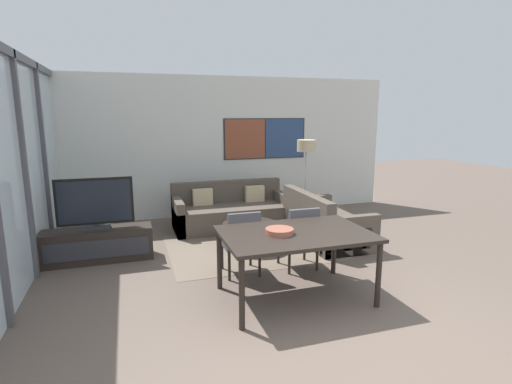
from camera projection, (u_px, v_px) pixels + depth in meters
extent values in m
plane|color=brown|center=(349.00, 340.00, 3.71)|extent=(24.00, 24.00, 0.00)
cube|color=silver|center=(223.00, 147.00, 8.13)|extent=(7.21, 0.06, 2.80)
cube|color=#2D2D33|center=(265.00, 139.00, 8.33)|extent=(1.78, 0.01, 0.84)
cube|color=brown|center=(245.00, 139.00, 8.20)|extent=(0.85, 0.02, 0.80)
cube|color=navy|center=(284.00, 138.00, 8.46)|extent=(0.85, 0.02, 0.80)
cube|color=silver|center=(22.00, 169.00, 4.85)|extent=(0.02, 5.02, 2.80)
cube|color=#515156|center=(11.00, 53.00, 4.60)|extent=(0.07, 5.02, 0.10)
cube|color=#515156|center=(25.00, 169.00, 4.86)|extent=(0.07, 0.08, 2.80)
cube|color=#515156|center=(44.00, 158.00, 6.03)|extent=(0.07, 0.08, 2.80)
cube|color=#706051|center=(250.00, 247.00, 6.27)|extent=(2.53, 2.00, 0.01)
cube|color=black|center=(98.00, 245.00, 5.66)|extent=(1.48, 0.40, 0.47)
cube|color=#2D2D33|center=(97.00, 249.00, 5.47)|extent=(1.36, 0.01, 0.26)
cube|color=#2D2D33|center=(97.00, 227.00, 5.61)|extent=(0.36, 0.20, 0.05)
cube|color=#2D2D33|center=(97.00, 223.00, 5.60)|extent=(0.06, 0.03, 0.08)
cube|color=black|center=(95.00, 201.00, 5.54)|extent=(1.02, 0.04, 0.66)
cube|color=black|center=(95.00, 202.00, 5.52)|extent=(0.95, 0.01, 0.59)
cube|color=#51473D|center=(232.00, 217.00, 7.31)|extent=(2.09, 0.90, 0.42)
cube|color=#51473D|center=(227.00, 202.00, 7.62)|extent=(2.09, 0.16, 0.82)
cube|color=#51473D|center=(178.00, 216.00, 7.00)|extent=(0.14, 0.90, 0.60)
cube|color=#51473D|center=(282.00, 208.00, 7.58)|extent=(0.14, 0.90, 0.60)
cube|color=#C6B289|center=(203.00, 197.00, 7.27)|extent=(0.36, 0.12, 0.30)
cube|color=#C6B289|center=(255.00, 194.00, 7.57)|extent=(0.36, 0.12, 0.30)
cube|color=#51473D|center=(327.00, 228.00, 6.58)|extent=(0.90, 1.64, 0.42)
cube|color=#51473D|center=(306.00, 218.00, 6.43)|extent=(0.16, 1.64, 0.82)
cube|color=#51473D|center=(351.00, 236.00, 5.86)|extent=(0.90, 0.14, 0.60)
cube|color=#51473D|center=(307.00, 212.00, 7.27)|extent=(0.90, 0.14, 0.60)
cube|color=#C6B289|center=(328.00, 213.00, 6.10)|extent=(0.12, 0.36, 0.30)
cylinder|color=black|center=(250.00, 246.00, 6.27)|extent=(0.39, 0.39, 0.03)
cylinder|color=black|center=(250.00, 237.00, 6.24)|extent=(0.16, 0.16, 0.35)
cylinder|color=black|center=(250.00, 225.00, 6.20)|extent=(0.87, 0.87, 0.04)
cube|color=black|center=(296.00, 234.00, 4.43)|extent=(1.65, 1.10, 0.04)
cylinder|color=black|center=(242.00, 294.00, 3.82)|extent=(0.06, 0.06, 0.73)
cylinder|color=black|center=(379.00, 275.00, 4.28)|extent=(0.06, 0.06, 0.73)
cylinder|color=black|center=(219.00, 259.00, 4.73)|extent=(0.06, 0.06, 0.73)
cylinder|color=black|center=(334.00, 247.00, 5.19)|extent=(0.06, 0.06, 0.73)
cube|color=#4C4C51|center=(240.00, 243.00, 5.20)|extent=(0.46, 0.46, 0.06)
cube|color=#4C4C51|center=(245.00, 229.00, 4.96)|extent=(0.42, 0.05, 0.42)
cylinder|color=black|center=(229.00, 266.00, 4.99)|extent=(0.04, 0.04, 0.38)
cylinder|color=black|center=(260.00, 263.00, 5.11)|extent=(0.04, 0.04, 0.38)
cylinder|color=black|center=(222.00, 256.00, 5.37)|extent=(0.04, 0.04, 0.38)
cylinder|color=black|center=(250.00, 252.00, 5.49)|extent=(0.04, 0.04, 0.38)
cube|color=#4C4C51|center=(298.00, 238.00, 5.40)|extent=(0.46, 0.46, 0.06)
cube|color=#4C4C51|center=(304.00, 225.00, 5.16)|extent=(0.42, 0.05, 0.42)
cylinder|color=black|center=(289.00, 260.00, 5.20)|extent=(0.04, 0.04, 0.38)
cylinder|color=black|center=(317.00, 257.00, 5.32)|extent=(0.04, 0.04, 0.38)
cylinder|color=black|center=(278.00, 250.00, 5.57)|extent=(0.04, 0.04, 0.38)
cylinder|color=black|center=(305.00, 247.00, 5.69)|extent=(0.04, 0.04, 0.38)
cylinder|color=#995642|center=(279.00, 231.00, 4.37)|extent=(0.31, 0.31, 0.06)
torus|color=#995642|center=(279.00, 229.00, 4.36)|extent=(0.31, 0.31, 0.02)
cylinder|color=#2D2D33|center=(305.00, 220.00, 7.83)|extent=(0.28, 0.28, 0.02)
cylinder|color=#B7B7BC|center=(305.00, 186.00, 7.70)|extent=(0.03, 0.03, 1.33)
cylinder|color=#C6B289|center=(306.00, 146.00, 7.54)|extent=(0.36, 0.36, 0.22)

